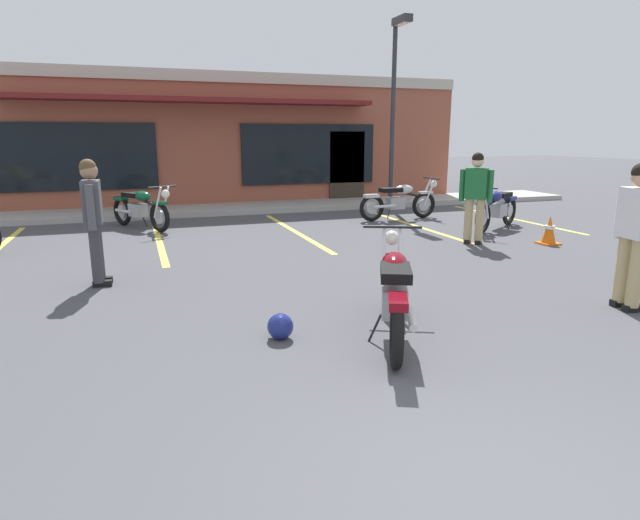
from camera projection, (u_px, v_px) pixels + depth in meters
name	position (u px, v px, depth m)	size (l,w,h in m)	color
ground_plane	(297.00, 303.00, 6.35)	(80.00, 80.00, 0.00)	#47474C
sidewalk_kerb	(206.00, 209.00, 14.01)	(22.00, 1.80, 0.14)	#A8A59E
brick_storefront_building	(189.00, 140.00, 16.83)	(15.64, 6.45, 3.67)	brown
painted_stall_lines	(230.00, 235.00, 10.71)	(13.90, 4.80, 0.01)	#DBCC4C
motorcycle_foreground_classic	(394.00, 292.00, 5.21)	(1.17, 1.97, 0.98)	black
motorcycle_black_cruiser	(399.00, 200.00, 12.66)	(2.11, 0.66, 0.98)	black
motorcycle_blue_standard	(140.00, 208.00, 11.37)	(1.34, 1.87, 0.98)	black
motorcycle_green_cafe_racer	(497.00, 208.00, 11.32)	(1.88, 1.33, 0.98)	black
person_in_black_shirt	(93.00, 215.00, 6.92)	(0.28, 0.60, 1.68)	black
person_in_shorts_foreground	(635.00, 228.00, 5.93)	(0.31, 0.61, 1.68)	black
person_by_back_row	(476.00, 193.00, 9.65)	(0.51, 0.48, 1.68)	black
helmet_on_pavement	(280.00, 326.00, 5.21)	(0.26, 0.26, 0.26)	navy
traffic_cone	(549.00, 230.00, 9.79)	(0.34, 0.34, 0.53)	orange
parking_lot_lamp_post	(396.00, 89.00, 13.75)	(0.24, 0.76, 4.87)	#2D2D33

